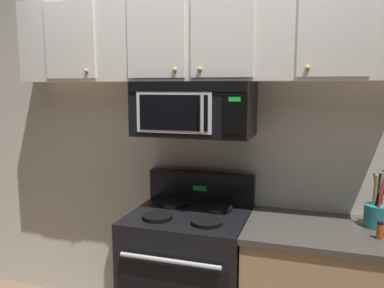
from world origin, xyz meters
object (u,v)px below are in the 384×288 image
(spice_jar, at_px, (380,230))
(over_range_microwave, at_px, (194,109))
(utensil_crock_teal, at_px, (377,212))
(stove_range, at_px, (189,277))

(spice_jar, bearing_deg, over_range_microwave, 170.07)
(spice_jar, bearing_deg, utensil_crock_teal, 88.02)
(stove_range, relative_size, utensil_crock_teal, 2.91)
(stove_range, bearing_deg, utensil_crock_teal, 5.87)
(stove_range, distance_m, over_range_microwave, 1.11)
(stove_range, bearing_deg, over_range_microwave, 90.14)
(stove_range, xyz_separation_m, over_range_microwave, (-0.00, 0.12, 1.11))
(stove_range, relative_size, spice_jar, 11.42)
(stove_range, distance_m, spice_jar, 1.21)
(stove_range, height_order, utensil_crock_teal, utensil_crock_teal)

